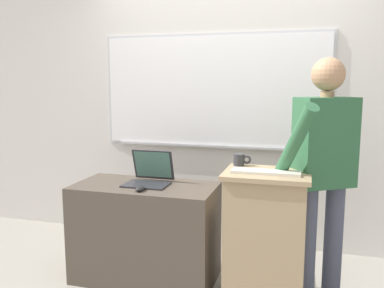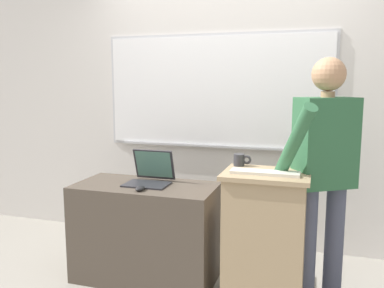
{
  "view_description": "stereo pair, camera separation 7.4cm",
  "coord_description": "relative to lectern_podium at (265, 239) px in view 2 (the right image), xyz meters",
  "views": [
    {
      "loc": [
        0.72,
        -2.36,
        1.52
      ],
      "look_at": [
        -0.06,
        0.4,
        1.08
      ],
      "focal_mm": 38.0,
      "sensor_mm": 36.0,
      "label": 1
    },
    {
      "loc": [
        0.79,
        -2.34,
        1.52
      ],
      "look_at": [
        -0.06,
        0.4,
        1.08
      ],
      "focal_mm": 38.0,
      "sensor_mm": 36.0,
      "label": 2
    }
  ],
  "objects": [
    {
      "name": "laptop",
      "position": [
        -0.91,
        0.18,
        0.36
      ],
      "size": [
        0.33,
        0.31,
        0.25
      ],
      "color": "#28282D",
      "rests_on": "side_desk"
    },
    {
      "name": "wireless_keyboard",
      "position": [
        -0.0,
        -0.06,
        0.47
      ],
      "size": [
        0.45,
        0.12,
        0.02
      ],
      "color": "beige",
      "rests_on": "lectern_podium"
    },
    {
      "name": "lectern_podium",
      "position": [
        0.0,
        0.0,
        0.0
      ],
      "size": [
        0.57,
        0.45,
        0.93
      ],
      "color": "tan",
      "rests_on": "ground_plane"
    },
    {
      "name": "side_desk",
      "position": [
        -0.92,
        0.11,
        -0.09
      ],
      "size": [
        1.08,
        0.54,
        0.75
      ],
      "color": "#4C4238",
      "rests_on": "ground_plane"
    },
    {
      "name": "back_wall",
      "position": [
        -0.49,
        1.06,
        0.89
      ],
      "size": [
        6.4,
        0.17,
        2.7
      ],
      "color": "silver",
      "rests_on": "ground_plane"
    },
    {
      "name": "person_presenter",
      "position": [
        0.36,
        0.19,
        0.51
      ],
      "size": [
        0.56,
        0.69,
        1.68
      ],
      "rotation": [
        0.0,
        0.0,
        0.55
      ],
      "color": "#474C60",
      "rests_on": "ground_plane"
    },
    {
      "name": "computer_mouse_by_laptop",
      "position": [
        -0.89,
        -0.06,
        0.3
      ],
      "size": [
        0.06,
        0.1,
        0.03
      ],
      "color": "black",
      "rests_on": "side_desk"
    },
    {
      "name": "coffee_mug",
      "position": [
        -0.21,
        0.15,
        0.51
      ],
      "size": [
        0.13,
        0.08,
        0.09
      ],
      "color": "#333338",
      "rests_on": "lectern_podium"
    }
  ]
}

